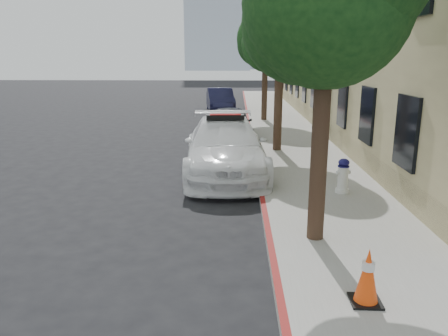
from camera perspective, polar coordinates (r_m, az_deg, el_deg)
name	(u,v)px	position (r m, az deg, el deg)	size (l,w,h in m)	color
ground	(174,208)	(10.26, -6.49, -5.16)	(120.00, 120.00, 0.00)	black
sidewalk	(285,133)	(19.97, 7.91, 4.51)	(3.20, 50.00, 0.15)	gray
curb_strip	(250,133)	(19.86, 3.48, 4.57)	(0.12, 50.00, 0.15)	maroon
building	(383,27)	(25.82, 20.09, 16.95)	(8.00, 36.00, 10.00)	tan
tree_near	(330,1)	(7.76, 13.62, 20.42)	(2.92, 2.82, 5.62)	black
tree_mid	(281,34)	(15.65, 7.48, 16.91)	(2.77, 2.64, 5.43)	black
tree_far	(266,38)	(23.63, 5.54, 16.54)	(3.10, 3.00, 5.81)	black
police_car	(225,147)	(12.92, 0.16, 2.78)	(2.66, 5.82, 1.80)	white
parked_car_mid	(231,123)	(18.59, 0.95, 5.85)	(1.63, 4.06, 1.38)	#21232A
parked_car_far	(220,100)	(28.71, -0.52, 8.91)	(1.58, 4.54, 1.50)	#141532
fire_hydrant	(343,176)	(11.07, 15.28, -1.04)	(0.37, 0.33, 0.86)	silver
traffic_cone	(367,276)	(6.32, 18.23, -13.26)	(0.42, 0.42, 0.79)	black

